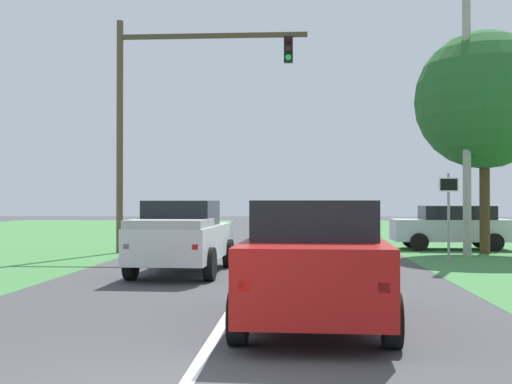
{
  "coord_description": "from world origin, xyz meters",
  "views": [
    {
      "loc": [
        1.16,
        -6.13,
        1.92
      ],
      "look_at": [
        -0.3,
        16.99,
        2.2
      ],
      "focal_mm": 45.94,
      "sensor_mm": 36.0,
      "label": 1
    }
  ],
  "objects_px": {
    "red_suv_near": "(315,259)",
    "utility_pole_right": "(467,111)",
    "traffic_light": "(165,101)",
    "pickup_truck_lead": "(183,236)",
    "oak_tree_right": "(484,100)",
    "crossing_suv_far": "(452,226)",
    "keep_moving_sign": "(449,206)"
  },
  "relations": [
    {
      "from": "red_suv_near",
      "to": "utility_pole_right",
      "type": "bearing_deg",
      "value": 66.29
    },
    {
      "from": "traffic_light",
      "to": "utility_pole_right",
      "type": "relative_size",
      "value": 0.85
    },
    {
      "from": "pickup_truck_lead",
      "to": "oak_tree_right",
      "type": "relative_size",
      "value": 0.64
    },
    {
      "from": "pickup_truck_lead",
      "to": "crossing_suv_far",
      "type": "bearing_deg",
      "value": 44.8
    },
    {
      "from": "oak_tree_right",
      "to": "crossing_suv_far",
      "type": "bearing_deg",
      "value": 110.35
    },
    {
      "from": "keep_moving_sign",
      "to": "crossing_suv_far",
      "type": "relative_size",
      "value": 0.62
    },
    {
      "from": "pickup_truck_lead",
      "to": "utility_pole_right",
      "type": "xyz_separation_m",
      "value": [
        8.77,
        5.87,
        3.97
      ]
    },
    {
      "from": "red_suv_near",
      "to": "utility_pole_right",
      "type": "distance_m",
      "value": 14.28
    },
    {
      "from": "pickup_truck_lead",
      "to": "keep_moving_sign",
      "type": "bearing_deg",
      "value": 25.09
    },
    {
      "from": "red_suv_near",
      "to": "traffic_light",
      "type": "distance_m",
      "value": 14.82
    },
    {
      "from": "pickup_truck_lead",
      "to": "crossing_suv_far",
      "type": "relative_size",
      "value": 1.15
    },
    {
      "from": "traffic_light",
      "to": "oak_tree_right",
      "type": "distance_m",
      "value": 11.49
    },
    {
      "from": "red_suv_near",
      "to": "crossing_suv_far",
      "type": "bearing_deg",
      "value": 69.88
    },
    {
      "from": "red_suv_near",
      "to": "traffic_light",
      "type": "height_order",
      "value": "traffic_light"
    },
    {
      "from": "red_suv_near",
      "to": "crossing_suv_far",
      "type": "relative_size",
      "value": 1.11
    },
    {
      "from": "crossing_suv_far",
      "to": "pickup_truck_lead",
      "type": "bearing_deg",
      "value": -135.2
    },
    {
      "from": "pickup_truck_lead",
      "to": "keep_moving_sign",
      "type": "relative_size",
      "value": 1.87
    },
    {
      "from": "traffic_light",
      "to": "oak_tree_right",
      "type": "bearing_deg",
      "value": 2.5
    },
    {
      "from": "traffic_light",
      "to": "utility_pole_right",
      "type": "xyz_separation_m",
      "value": [
        10.57,
        -0.62,
        -0.54
      ]
    },
    {
      "from": "keep_moving_sign",
      "to": "utility_pole_right",
      "type": "relative_size",
      "value": 0.28
    },
    {
      "from": "oak_tree_right",
      "to": "crossing_suv_far",
      "type": "xyz_separation_m",
      "value": [
        -0.71,
        1.91,
        -4.59
      ]
    },
    {
      "from": "crossing_suv_far",
      "to": "utility_pole_right",
      "type": "distance_m",
      "value": 5.06
    },
    {
      "from": "oak_tree_right",
      "to": "utility_pole_right",
      "type": "height_order",
      "value": "utility_pole_right"
    },
    {
      "from": "pickup_truck_lead",
      "to": "oak_tree_right",
      "type": "bearing_deg",
      "value": 35.87
    },
    {
      "from": "red_suv_near",
      "to": "keep_moving_sign",
      "type": "bearing_deg",
      "value": 66.91
    },
    {
      "from": "red_suv_near",
      "to": "utility_pole_right",
      "type": "relative_size",
      "value": 0.5
    },
    {
      "from": "oak_tree_right",
      "to": "traffic_light",
      "type": "bearing_deg",
      "value": -177.5
    },
    {
      "from": "traffic_light",
      "to": "keep_moving_sign",
      "type": "height_order",
      "value": "traffic_light"
    },
    {
      "from": "pickup_truck_lead",
      "to": "crossing_suv_far",
      "type": "xyz_separation_m",
      "value": [
        8.97,
        8.9,
        -0.08
      ]
    },
    {
      "from": "red_suv_near",
      "to": "traffic_light",
      "type": "relative_size",
      "value": 0.58
    },
    {
      "from": "pickup_truck_lead",
      "to": "utility_pole_right",
      "type": "relative_size",
      "value": 0.52
    },
    {
      "from": "keep_moving_sign",
      "to": "crossing_suv_far",
      "type": "bearing_deg",
      "value": 75.9
    }
  ]
}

